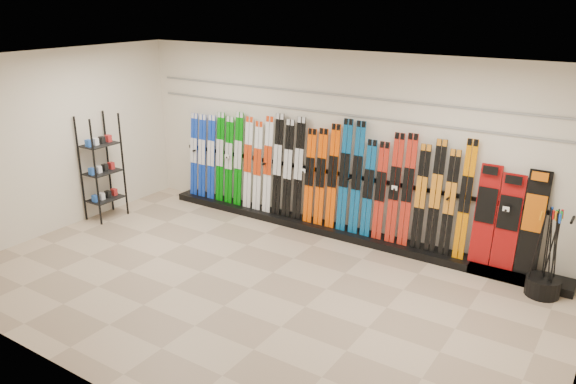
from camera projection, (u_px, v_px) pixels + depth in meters
The scene contains 12 objects.
floor at pixel (250, 288), 7.68m from camera, with size 8.00×8.00×0.00m, color gray.
back_wall at pixel (340, 144), 9.16m from camera, with size 8.00×8.00×0.00m, color beige.
left_wall at pixel (54, 143), 9.26m from camera, with size 5.00×5.00×0.00m, color beige.
ceiling at pixel (244, 65), 6.70m from camera, with size 8.00×8.00×0.00m, color silver.
ski_rack_base at pixel (343, 232), 9.35m from camera, with size 8.00×0.40×0.12m, color black.
skis at pixel (311, 174), 9.41m from camera, with size 5.38×0.19×1.84m.
snowboards at pixel (509, 220), 7.83m from camera, with size 0.94×0.23×1.47m.
accessory_rack at pixel (102, 167), 9.87m from camera, with size 0.40×0.60×1.87m, color black.
pole_bin at pixel (543, 286), 7.48m from camera, with size 0.45×0.45×0.25m, color black.
ski_poles at pixel (549, 253), 7.33m from camera, with size 0.33×0.31×1.18m.
slatwall_rail_0 at pixel (340, 114), 8.98m from camera, with size 7.60×0.02×0.03m, color gray.
slatwall_rail_1 at pixel (341, 95), 8.89m from camera, with size 7.60×0.02×0.03m, color gray.
Camera 1 is at (4.17, -5.42, 3.78)m, focal length 35.00 mm.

